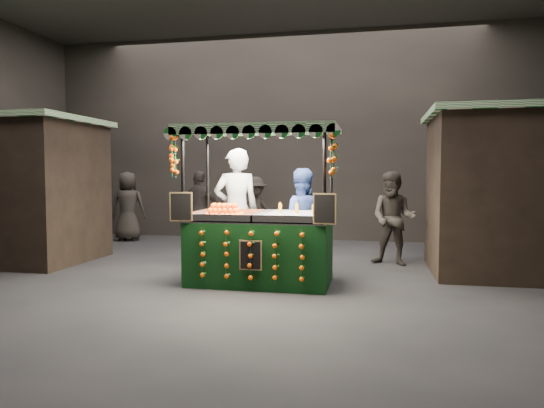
# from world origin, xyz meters

# --- Properties ---
(ground) EXTENTS (12.00, 12.00, 0.00)m
(ground) POSITION_xyz_m (0.00, 0.00, 0.00)
(ground) COLOR black
(ground) RESTS_ON ground
(market_hall) EXTENTS (12.10, 10.10, 5.05)m
(market_hall) POSITION_xyz_m (0.00, 0.00, 3.38)
(market_hall) COLOR black
(market_hall) RESTS_ON ground
(neighbour_stall_left) EXTENTS (3.00, 2.20, 2.60)m
(neighbour_stall_left) POSITION_xyz_m (-4.40, 1.00, 1.31)
(neighbour_stall_left) COLOR black
(neighbour_stall_left) RESTS_ON ground
(neighbour_stall_right) EXTENTS (3.00, 2.20, 2.60)m
(neighbour_stall_right) POSITION_xyz_m (4.40, 1.50, 1.31)
(neighbour_stall_right) COLOR black
(neighbour_stall_right) RESTS_ON ground
(juice_stall) EXTENTS (2.34, 1.38, 2.27)m
(juice_stall) POSITION_xyz_m (0.47, 0.03, 0.70)
(juice_stall) COLOR black
(juice_stall) RESTS_ON ground
(vendor_grey) EXTENTS (0.86, 0.74, 2.00)m
(vendor_grey) POSITION_xyz_m (-0.13, 0.88, 1.00)
(vendor_grey) COLOR gray
(vendor_grey) RESTS_ON ground
(vendor_blue) EXTENTS (0.93, 0.79, 1.68)m
(vendor_blue) POSITION_xyz_m (0.93, 0.88, 0.84)
(vendor_blue) COLOR navy
(vendor_blue) RESTS_ON ground
(shopper_0) EXTENTS (0.72, 0.55, 1.78)m
(shopper_0) POSITION_xyz_m (-4.50, 1.86, 0.89)
(shopper_0) COLOR black
(shopper_0) RESTS_ON ground
(shopper_1) EXTENTS (0.95, 0.83, 1.64)m
(shopper_1) POSITION_xyz_m (2.41, 1.94, 0.82)
(shopper_1) COLOR #2E2926
(shopper_1) RESTS_ON ground
(shopper_2) EXTENTS (1.02, 0.53, 1.66)m
(shopper_2) POSITION_xyz_m (-1.60, 3.19, 0.83)
(shopper_2) COLOR #2B2423
(shopper_2) RESTS_ON ground
(shopper_3) EXTENTS (1.14, 1.01, 1.54)m
(shopper_3) POSITION_xyz_m (-0.50, 3.68, 0.77)
(shopper_3) COLOR black
(shopper_3) RESTS_ON ground
(shopper_4) EXTENTS (0.90, 0.68, 1.65)m
(shopper_4) POSITION_xyz_m (-3.68, 3.93, 0.82)
(shopper_4) COLOR black
(shopper_4) RESTS_ON ground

